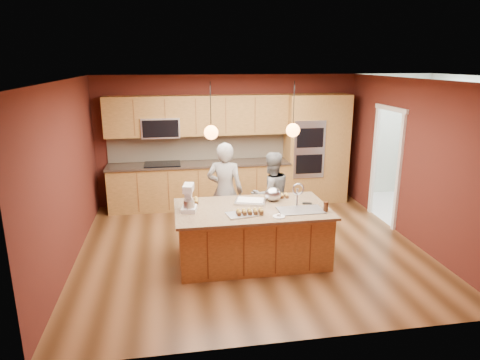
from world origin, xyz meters
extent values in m
plane|color=#462913|center=(0.00, 0.00, 0.00)|extent=(5.50, 5.50, 0.00)
plane|color=silver|center=(0.00, 0.00, 2.70)|extent=(5.50, 5.50, 0.00)
plane|color=#4C1C15|center=(0.00, 2.50, 1.35)|extent=(5.50, 0.00, 5.50)
plane|color=#4C1C15|center=(0.00, -2.50, 1.35)|extent=(5.50, 0.00, 5.50)
plane|color=#4C1C15|center=(-2.75, 0.00, 1.35)|extent=(0.00, 5.00, 5.00)
plane|color=#4C1C15|center=(2.75, 0.00, 1.35)|extent=(0.00, 5.00, 5.00)
cube|color=brown|center=(-0.65, 2.20, 0.45)|extent=(3.70, 0.60, 0.90)
cube|color=black|center=(-0.65, 2.19, 0.92)|extent=(3.74, 0.64, 0.04)
cube|color=beige|center=(-0.65, 2.48, 1.22)|extent=(3.70, 0.03, 0.56)
cube|color=brown|center=(-0.65, 2.32, 1.90)|extent=(3.70, 0.36, 0.80)
cube|color=black|center=(-1.40, 2.18, 0.94)|extent=(0.72, 0.52, 0.03)
cube|color=silver|center=(-1.40, 2.30, 1.68)|extent=(0.76, 0.40, 0.40)
cube|color=brown|center=(1.60, 2.20, 1.15)|extent=(0.80, 0.60, 2.30)
cube|color=silver|center=(1.60, 1.90, 1.20)|extent=(0.66, 0.04, 1.20)
cube|color=brown|center=(2.25, 2.20, 1.15)|extent=(0.50, 0.60, 2.30)
plane|color=silver|center=(3.65, 1.20, 0.00)|extent=(2.60, 2.60, 0.00)
plane|color=beige|center=(4.55, 1.20, 1.35)|extent=(0.00, 2.70, 2.70)
cube|color=silver|center=(4.35, 1.20, 1.95)|extent=(0.35, 2.40, 0.75)
cylinder|color=black|center=(-0.66, -0.45, 2.35)|extent=(0.01, 0.01, 0.70)
sphere|color=orange|center=(-0.66, -0.45, 2.00)|extent=(0.20, 0.20, 0.20)
cylinder|color=black|center=(0.53, -0.45, 2.35)|extent=(0.01, 0.01, 0.70)
sphere|color=orange|center=(0.53, -0.45, 2.00)|extent=(0.20, 0.20, 0.20)
cube|color=brown|center=(-0.06, -0.45, 0.40)|extent=(2.20, 1.19, 0.81)
cube|color=tan|center=(-0.06, -0.45, 0.83)|extent=(2.30, 1.29, 0.04)
cube|color=silver|center=(0.62, -0.68, 0.77)|extent=(0.66, 0.38, 0.18)
imported|color=black|center=(-0.35, 0.44, 0.84)|extent=(0.71, 0.57, 1.68)
imported|color=gray|center=(0.45, 0.44, 0.75)|extent=(0.83, 0.72, 1.49)
cube|color=white|center=(-1.00, -0.43, 0.88)|extent=(0.26, 0.31, 0.06)
cube|color=white|center=(-1.00, -0.32, 1.04)|extent=(0.12, 0.10, 0.27)
cube|color=white|center=(-1.00, -0.41, 1.19)|extent=(0.18, 0.29, 0.10)
cylinder|color=#B7B8BF|center=(-1.00, -0.47, 0.95)|extent=(0.16, 0.16, 0.15)
cube|color=silver|center=(-0.04, -0.21, 0.86)|extent=(0.55, 0.47, 0.03)
cube|color=white|center=(-0.04, -0.21, 0.88)|extent=(0.47, 0.40, 0.02)
cube|color=silver|center=(-0.27, -0.73, 0.86)|extent=(0.46, 0.37, 0.02)
ellipsoid|color=#B7B8BF|center=(0.33, -0.16, 0.95)|extent=(0.26, 0.26, 0.22)
cylinder|color=silver|center=(0.24, -0.90, 0.85)|extent=(0.17, 0.17, 0.01)
cylinder|color=#381D0F|center=(0.97, -0.78, 0.92)|extent=(0.07, 0.07, 0.15)
cube|color=black|center=(0.81, -0.40, 0.85)|extent=(0.16, 0.12, 0.01)
cube|color=white|center=(4.20, 0.82, 0.47)|extent=(0.71, 0.73, 0.95)
cube|color=white|center=(4.22, 1.47, 0.47)|extent=(0.72, 0.74, 0.93)
camera|label=1|loc=(-1.24, -6.39, 2.98)|focal=32.00mm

